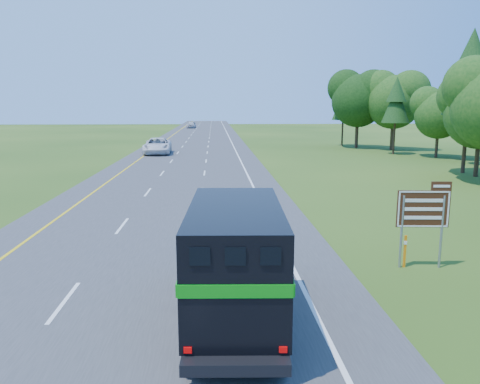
{
  "coord_description": "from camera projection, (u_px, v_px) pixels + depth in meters",
  "views": [
    {
      "loc": [
        2.69,
        -2.41,
        5.81
      ],
      "look_at": [
        4.0,
        21.13,
        1.45
      ],
      "focal_mm": 35.0,
      "sensor_mm": 36.0,
      "label": 1
    }
  ],
  "objects": [
    {
      "name": "road",
      "position": [
        190.0,
        158.0,
        52.36
      ],
      "size": [
        15.0,
        260.0,
        0.04
      ],
      "primitive_type": "cube",
      "color": "#38383A",
      "rests_on": "ground"
    },
    {
      "name": "lane_markings",
      "position": [
        190.0,
        158.0,
        52.35
      ],
      "size": [
        11.15,
        260.0,
        0.01
      ],
      "color": "yellow",
      "rests_on": "road"
    },
    {
      "name": "horse_truck",
      "position": [
        235.0,
        257.0,
        12.56
      ],
      "size": [
        2.64,
        7.52,
        3.29
      ],
      "rotation": [
        0.0,
        0.0,
        -0.05
      ],
      "color": "black",
      "rests_on": "road"
    },
    {
      "name": "white_suv",
      "position": [
        157.0,
        146.0,
        56.84
      ],
      "size": [
        3.52,
        7.06,
        1.92
      ],
      "primitive_type": "imported",
      "rotation": [
        0.0,
        0.0,
        0.05
      ],
      "color": "silver",
      "rests_on": "road"
    },
    {
      "name": "far_car",
      "position": [
        191.0,
        125.0,
        122.47
      ],
      "size": [
        2.4,
        5.28,
        1.76
      ],
      "primitive_type": "imported",
      "rotation": [
        0.0,
        0.0,
        -0.06
      ],
      "color": "#BABAC2",
      "rests_on": "road"
    },
    {
      "name": "exit_sign",
      "position": [
        424.0,
        212.0,
        16.66
      ],
      "size": [
        1.87,
        0.2,
        3.18
      ],
      "rotation": [
        0.0,
        0.0,
        -0.07
      ],
      "color": "gray",
      "rests_on": "ground"
    },
    {
      "name": "delineator",
      "position": [
        405.0,
        250.0,
        16.95
      ],
      "size": [
        0.1,
        0.05,
        1.2
      ],
      "color": "orange",
      "rests_on": "ground"
    }
  ]
}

